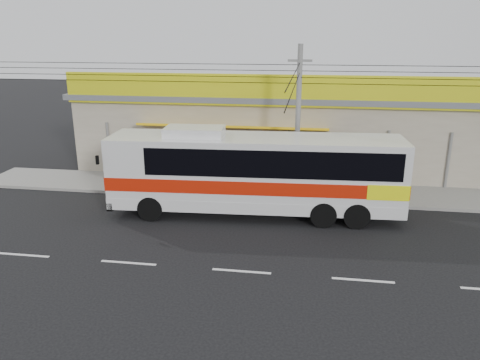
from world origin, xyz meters
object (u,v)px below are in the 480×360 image
object	(u,v)px
motorbike_red	(190,172)
motorbike_dark	(153,167)
coach_bus	(260,169)
utility_pole	(300,73)

from	to	relation	value
motorbike_red	motorbike_dark	size ratio (longest dim) A/B	1.02
coach_bus	motorbike_red	xyz separation A→B (m)	(-4.13, 3.77, -1.39)
coach_bus	utility_pole	size ratio (longest dim) A/B	0.37
coach_bus	motorbike_red	bearing A→B (deg)	134.50
motorbike_dark	coach_bus	bearing A→B (deg)	-114.18
motorbike_red	coach_bus	bearing A→B (deg)	-148.45
motorbike_red	utility_pole	size ratio (longest dim) A/B	0.06
motorbike_red	motorbike_dark	world-z (taller)	motorbike_dark
motorbike_dark	utility_pole	bearing A→B (deg)	-94.79
coach_bus	motorbike_dark	xyz separation A→B (m)	(-6.25, 4.08, -1.33)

